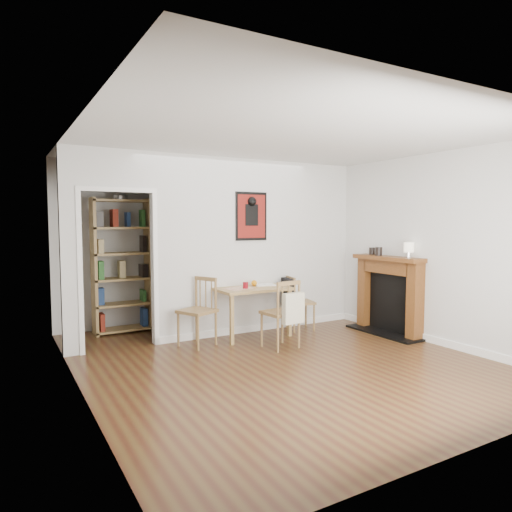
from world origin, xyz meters
TOP-DOWN VIEW (x-y plane):
  - ground at (0.00, 0.00)m, footprint 5.20×5.20m
  - room_shell at (0.10, 1.34)m, footprint 5.20×5.20m
  - dining_table at (0.28, 1.10)m, footprint 1.06×0.67m
  - chair_left at (-0.61, 1.03)m, footprint 0.61×0.61m
  - chair_right at (1.12, 1.10)m, footprint 0.55×0.50m
  - chair_front at (0.32, 0.39)m, footprint 0.49×0.55m
  - bookshelf at (-1.28, 2.32)m, footprint 0.85×0.34m
  - fireplace at (2.16, 0.25)m, footprint 0.45×1.25m
  - red_glass at (0.13, 1.02)m, footprint 0.07×0.07m
  - orange_fruit at (0.37, 1.20)m, footprint 0.09×0.09m
  - placemat at (0.06, 1.09)m, footprint 0.46×0.39m
  - notebook at (0.54, 1.18)m, footprint 0.35×0.29m
  - mantel_lamp at (2.13, -0.12)m, footprint 0.14×0.14m
  - ceramic_jar_a at (2.08, 0.40)m, footprint 0.11×0.11m
  - ceramic_jar_b at (2.14, 0.61)m, footprint 0.09×0.09m

SIDE VIEW (x-z plane):
  - ground at x=0.00m, z-range 0.00..0.00m
  - chair_right at x=1.12m, z-range 0.02..0.85m
  - chair_left at x=-0.61m, z-range 0.00..0.92m
  - chair_front at x=0.32m, z-range 0.01..0.92m
  - fireplace at x=2.16m, z-range 0.04..1.20m
  - dining_table at x=0.28m, z-range 0.27..1.00m
  - placemat at x=0.06m, z-range 0.72..0.73m
  - notebook at x=0.54m, z-range 0.72..0.74m
  - orange_fruit at x=0.37m, z-range 0.72..0.81m
  - red_glass at x=0.13m, z-range 0.72..0.82m
  - bookshelf at x=-1.28m, z-range -0.01..2.01m
  - ceramic_jar_b at x=2.14m, z-range 1.16..1.27m
  - ceramic_jar_a at x=2.08m, z-range 1.16..1.29m
  - mantel_lamp at x=2.13m, z-range 1.19..1.41m
  - room_shell at x=0.10m, z-range -1.30..3.90m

